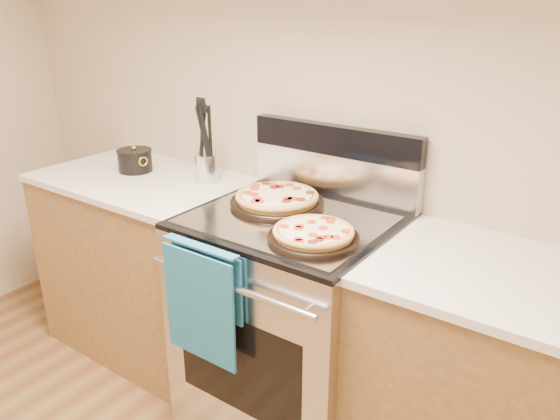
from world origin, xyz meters
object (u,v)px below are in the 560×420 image
Objects in this scene: utensil_crock at (207,168)px; saucepan at (135,161)px; pepperoni_pizza_front at (313,234)px; range_body at (291,324)px; pepperoni_pizza_back at (277,199)px.

saucepan is (-0.40, -0.08, -0.02)m from utensil_crock.
range_body is at bearing 144.16° from pepperoni_pizza_front.
pepperoni_pizza_back is at bearing 146.15° from pepperoni_pizza_front.
pepperoni_pizza_back is 0.86m from saucepan.
saucepan is at bearing 179.35° from pepperoni_pizza_back.
utensil_crock is at bearing 11.63° from saucepan.
range_body is 5.58× the size of saucepan.
range_body is 0.80m from utensil_crock.
utensil_crock is (-0.58, 0.16, 0.53)m from range_body.
pepperoni_pizza_front is at bearing -33.85° from pepperoni_pizza_back.
saucepan reaches higher than pepperoni_pizza_back.
pepperoni_pizza_back reaches higher than range_body.
pepperoni_pizza_front is (0.30, -0.20, -0.00)m from pepperoni_pizza_back.
pepperoni_pizza_back is 1.19× the size of pepperoni_pizza_front.
range_body is 0.52m from pepperoni_pizza_back.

